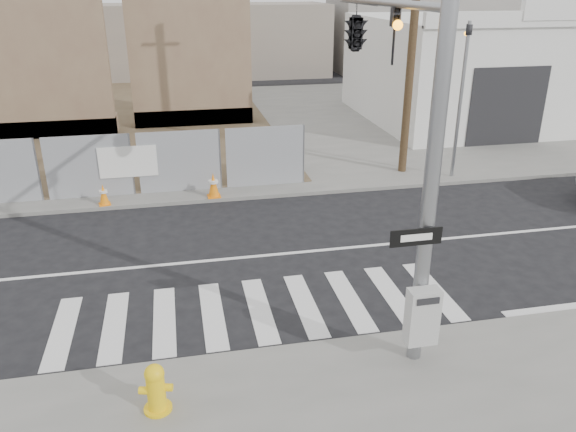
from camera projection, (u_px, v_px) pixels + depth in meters
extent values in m
plane|color=black|center=(244.00, 258.00, 14.24)|extent=(100.00, 100.00, 0.00)
cube|color=slate|center=(206.00, 126.00, 26.86)|extent=(50.00, 20.00, 0.12)
cylinder|color=gray|center=(432.00, 175.00, 8.97)|extent=(0.26, 0.26, 7.00)
cylinder|color=gray|center=(384.00, 2.00, 10.35)|extent=(0.14, 5.20, 0.14)
cube|color=#B2B2AF|center=(422.00, 316.00, 9.67)|extent=(0.55, 0.30, 1.05)
cube|color=black|center=(416.00, 237.00, 9.17)|extent=(0.90, 0.03, 0.30)
cube|color=silver|center=(417.00, 238.00, 9.15)|extent=(0.55, 0.01, 0.12)
imported|color=black|center=(394.00, 36.00, 10.02)|extent=(0.16, 0.20, 1.00)
imported|color=black|center=(356.00, 27.00, 12.01)|extent=(0.53, 2.48, 1.00)
cylinder|color=gray|center=(460.00, 102.00, 18.83)|extent=(0.12, 0.12, 5.20)
imported|color=black|center=(470.00, 24.00, 17.87)|extent=(0.16, 0.20, 1.00)
cube|color=brown|center=(31.00, 43.00, 23.08)|extent=(6.00, 0.50, 8.00)
cube|color=brown|center=(47.00, 127.00, 24.83)|extent=(6.00, 1.30, 0.80)
cube|color=brown|center=(189.00, 38.00, 25.19)|extent=(5.50, 0.50, 8.00)
cube|color=brown|center=(194.00, 115.00, 26.95)|extent=(5.50, 1.30, 0.80)
cube|color=silver|center=(490.00, 68.00, 27.62)|extent=(12.00, 10.00, 4.80)
cube|color=silver|center=(566.00, 18.00, 22.10)|extent=(12.00, 0.30, 0.60)
cube|color=silver|center=(569.00, 6.00, 21.88)|extent=(4.00, 0.30, 1.00)
cube|color=black|center=(508.00, 107.00, 23.02)|extent=(3.40, 0.06, 3.20)
cylinder|color=#473721|center=(414.00, 26.00, 18.44)|extent=(0.28, 0.28, 10.00)
cylinder|color=yellow|center=(158.00, 408.00, 9.02)|extent=(0.55, 0.55, 0.05)
cylinder|color=yellow|center=(156.00, 392.00, 8.90)|extent=(0.36, 0.36, 0.68)
sphere|color=yellow|center=(154.00, 374.00, 8.76)|extent=(0.32, 0.32, 0.32)
cylinder|color=yellow|center=(144.00, 390.00, 8.84)|extent=(0.18, 0.16, 0.12)
cylinder|color=yellow|center=(168.00, 387.00, 8.90)|extent=(0.18, 0.16, 0.12)
cube|color=orange|center=(105.00, 204.00, 17.29)|extent=(0.40, 0.40, 0.03)
cone|color=orange|center=(104.00, 194.00, 17.17)|extent=(0.35, 0.35, 0.66)
cylinder|color=silver|center=(103.00, 192.00, 17.14)|extent=(0.25, 0.25, 0.08)
cube|color=orange|center=(214.00, 196.00, 17.92)|extent=(0.42, 0.42, 0.03)
cone|color=orange|center=(213.00, 185.00, 17.77)|extent=(0.38, 0.38, 0.79)
cylinder|color=silver|center=(213.00, 182.00, 17.73)|extent=(0.30, 0.30, 0.09)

